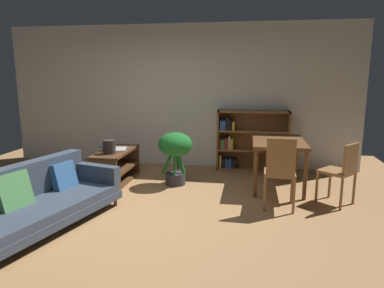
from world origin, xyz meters
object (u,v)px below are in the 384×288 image
object	(u,v)px
open_laptop	(115,148)
desk_speaker	(109,147)
dining_chair_far	(280,170)
media_console	(116,167)
potted_floor_plant	(175,150)
bookshelf	(248,141)
fabric_couch	(35,200)
dining_table	(278,145)
dining_chair_near	(341,170)

from	to	relation	value
open_laptop	desk_speaker	distance (m)	0.31
desk_speaker	dining_chair_far	distance (m)	2.65
media_console	potted_floor_plant	world-z (taller)	potted_floor_plant
media_console	open_laptop	distance (m)	0.31
desk_speaker	bookshelf	distance (m)	2.57
media_console	open_laptop	size ratio (longest dim) A/B	2.37
fabric_couch	desk_speaker	world-z (taller)	desk_speaker
fabric_couch	dining_table	xyz separation A→B (m)	(2.90, 1.99, 0.35)
potted_floor_plant	dining_table	bearing A→B (deg)	4.53
desk_speaker	dining_chair_far	xyz separation A→B (m)	(2.58, -0.60, -0.10)
dining_chair_near	dining_chair_far	size ratio (longest dim) A/B	0.89
open_laptop	bookshelf	size ratio (longest dim) A/B	0.36
potted_floor_plant	dining_table	distance (m)	1.63
dining_chair_near	potted_floor_plant	bearing A→B (deg)	167.24
dining_chair_near	open_laptop	bearing A→B (deg)	170.27
fabric_couch	desk_speaker	xyz separation A→B (m)	(0.27, 1.61, 0.32)
potted_floor_plant	desk_speaker	bearing A→B (deg)	-165.75
dining_table	bookshelf	xyz separation A→B (m)	(-0.48, 1.03, -0.13)
dining_chair_far	bookshelf	world-z (taller)	bookshelf
potted_floor_plant	dining_chair_far	xyz separation A→B (m)	(1.58, -0.86, -0.03)
dining_chair_near	desk_speaker	bearing A→B (deg)	175.13
open_laptop	potted_floor_plant	world-z (taller)	potted_floor_plant
dining_chair_far	dining_chair_near	bearing A→B (deg)	20.35
media_console	dining_chair_far	distance (m)	2.73
dining_table	dining_chair_far	world-z (taller)	dining_chair_far
potted_floor_plant	dining_chair_far	world-z (taller)	dining_chair_far
dining_chair_near	bookshelf	xyz separation A→B (m)	(-1.27, 1.71, 0.05)
dining_chair_near	media_console	bearing A→B (deg)	171.28
fabric_couch	dining_table	size ratio (longest dim) A/B	1.81
dining_chair_far	fabric_couch	bearing A→B (deg)	-160.56
open_laptop	potted_floor_plant	distance (m)	1.04
open_laptop	bookshelf	bearing A→B (deg)	27.17
media_console	potted_floor_plant	xyz separation A→B (m)	(1.01, 0.02, 0.32)
media_console	desk_speaker	distance (m)	0.45
open_laptop	dining_table	world-z (taller)	dining_table
fabric_couch	media_console	bearing A→B (deg)	81.64
fabric_couch	dining_chair_far	distance (m)	3.04
open_laptop	dining_table	size ratio (longest dim) A/B	0.39
fabric_couch	bookshelf	bearing A→B (deg)	51.35
potted_floor_plant	bookshelf	size ratio (longest dim) A/B	0.65
open_laptop	dining_chair_near	size ratio (longest dim) A/B	0.54
desk_speaker	bookshelf	xyz separation A→B (m)	(2.14, 1.42, -0.10)
media_console	fabric_couch	bearing A→B (deg)	-98.36
fabric_couch	open_laptop	size ratio (longest dim) A/B	4.61
dining_chair_far	media_console	bearing A→B (deg)	162.11
media_console	potted_floor_plant	size ratio (longest dim) A/B	1.30
potted_floor_plant	dining_table	world-z (taller)	potted_floor_plant
dining_table	bookshelf	bearing A→B (deg)	114.97
desk_speaker	potted_floor_plant	xyz separation A→B (m)	(1.01, 0.26, -0.07)
dining_chair_near	bookshelf	bearing A→B (deg)	126.70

